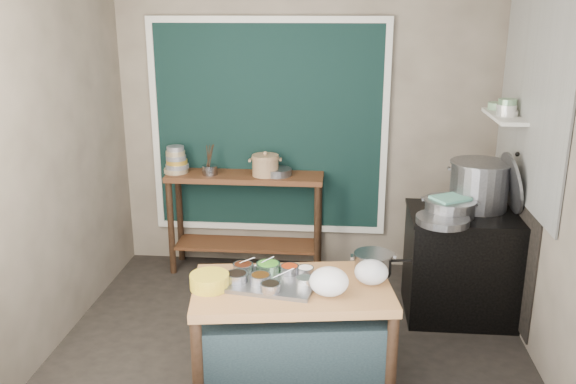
# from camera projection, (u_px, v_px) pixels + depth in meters

# --- Properties ---
(floor) EXTENTS (3.50, 3.00, 0.02)m
(floor) POSITION_uv_depth(u_px,v_px,m) (292.00, 341.00, 4.66)
(floor) COLOR black
(floor) RESTS_ON ground
(back_wall) EXTENTS (3.50, 0.02, 2.80)m
(back_wall) POSITION_uv_depth(u_px,v_px,m) (306.00, 123.00, 5.69)
(back_wall) COLOR gray
(back_wall) RESTS_ON floor
(left_wall) EXTENTS (0.02, 3.00, 2.80)m
(left_wall) POSITION_uv_depth(u_px,v_px,m) (50.00, 157.00, 4.40)
(left_wall) COLOR gray
(left_wall) RESTS_ON floor
(right_wall) EXTENTS (0.02, 3.00, 2.80)m
(right_wall) POSITION_uv_depth(u_px,v_px,m) (553.00, 168.00, 4.10)
(right_wall) COLOR gray
(right_wall) RESTS_ON floor
(curtain_panel) EXTENTS (2.10, 0.02, 1.90)m
(curtain_panel) POSITION_uv_depth(u_px,v_px,m) (268.00, 128.00, 5.69)
(curtain_panel) COLOR black
(curtain_panel) RESTS_ON back_wall
(curtain_frame) EXTENTS (2.22, 0.03, 2.02)m
(curtain_frame) POSITION_uv_depth(u_px,v_px,m) (268.00, 128.00, 5.68)
(curtain_frame) COLOR beige
(curtain_frame) RESTS_ON back_wall
(tile_panel) EXTENTS (0.02, 1.70, 1.70)m
(tile_panel) POSITION_uv_depth(u_px,v_px,m) (533.00, 90.00, 4.49)
(tile_panel) COLOR #B2B2AA
(tile_panel) RESTS_ON right_wall
(soot_patch) EXTENTS (0.01, 1.30, 1.30)m
(soot_patch) POSITION_uv_depth(u_px,v_px,m) (513.00, 231.00, 4.92)
(soot_patch) COLOR black
(soot_patch) RESTS_ON right_wall
(wall_shelf) EXTENTS (0.22, 0.70, 0.03)m
(wall_shelf) POSITION_uv_depth(u_px,v_px,m) (505.00, 116.00, 4.86)
(wall_shelf) COLOR beige
(wall_shelf) RESTS_ON right_wall
(prep_table) EXTENTS (1.34, 0.89, 0.75)m
(prep_table) POSITION_uv_depth(u_px,v_px,m) (292.00, 338.00, 3.97)
(prep_table) COLOR brown
(prep_table) RESTS_ON floor
(back_counter) EXTENTS (1.45, 0.40, 0.95)m
(back_counter) POSITION_uv_depth(u_px,v_px,m) (246.00, 222.00, 5.79)
(back_counter) COLOR #512E17
(back_counter) RESTS_ON floor
(stove_block) EXTENTS (0.90, 0.68, 0.85)m
(stove_block) POSITION_uv_depth(u_px,v_px,m) (463.00, 266.00, 4.94)
(stove_block) COLOR black
(stove_block) RESTS_ON floor
(stove_top) EXTENTS (0.92, 0.69, 0.03)m
(stove_top) POSITION_uv_depth(u_px,v_px,m) (468.00, 215.00, 4.81)
(stove_top) COLOR black
(stove_top) RESTS_ON stove_block
(condiment_tray) EXTENTS (0.64, 0.50, 0.03)m
(condiment_tray) POSITION_uv_depth(u_px,v_px,m) (270.00, 282.00, 3.88)
(condiment_tray) COLOR gray
(condiment_tray) RESTS_ON prep_table
(condiment_bowls) EXTENTS (0.55, 0.41, 0.06)m
(condiment_bowls) POSITION_uv_depth(u_px,v_px,m) (267.00, 274.00, 3.90)
(condiment_bowls) COLOR gray
(condiment_bowls) RESTS_ON condiment_tray
(yellow_basin) EXTENTS (0.31, 0.31, 0.09)m
(yellow_basin) POSITION_uv_depth(u_px,v_px,m) (210.00, 281.00, 3.81)
(yellow_basin) COLOR gold
(yellow_basin) RESTS_ON prep_table
(saucepan) EXTENTS (0.30, 0.30, 0.14)m
(saucepan) POSITION_uv_depth(u_px,v_px,m) (373.00, 263.00, 4.01)
(saucepan) COLOR gray
(saucepan) RESTS_ON prep_table
(plastic_bag_a) EXTENTS (0.30, 0.28, 0.18)m
(plastic_bag_a) POSITION_uv_depth(u_px,v_px,m) (329.00, 282.00, 3.70)
(plastic_bag_a) COLOR white
(plastic_bag_a) RESTS_ON prep_table
(plastic_bag_b) EXTENTS (0.26, 0.23, 0.16)m
(plastic_bag_b) POSITION_uv_depth(u_px,v_px,m) (371.00, 272.00, 3.86)
(plastic_bag_b) COLOR white
(plastic_bag_b) RESTS_ON prep_table
(bowl_stack) EXTENTS (0.22, 0.22, 0.25)m
(bowl_stack) POSITION_uv_depth(u_px,v_px,m) (176.00, 161.00, 5.66)
(bowl_stack) COLOR tan
(bowl_stack) RESTS_ON back_counter
(utensil_cup) EXTENTS (0.17, 0.17, 0.09)m
(utensil_cup) POSITION_uv_depth(u_px,v_px,m) (210.00, 170.00, 5.62)
(utensil_cup) COLOR gray
(utensil_cup) RESTS_ON back_counter
(ceramic_crock) EXTENTS (0.31, 0.31, 0.17)m
(ceramic_crock) POSITION_uv_depth(u_px,v_px,m) (265.00, 166.00, 5.57)
(ceramic_crock) COLOR #967452
(ceramic_crock) RESTS_ON back_counter
(wide_bowl) EXTENTS (0.33, 0.33, 0.06)m
(wide_bowl) POSITION_uv_depth(u_px,v_px,m) (277.00, 172.00, 5.60)
(wide_bowl) COLOR gray
(wide_bowl) RESTS_ON back_counter
(stock_pot) EXTENTS (0.51, 0.51, 0.38)m
(stock_pot) POSITION_uv_depth(u_px,v_px,m) (479.00, 185.00, 4.87)
(stock_pot) COLOR gray
(stock_pot) RESTS_ON stove_top
(pot_lid) EXTENTS (0.15, 0.50, 0.49)m
(pot_lid) POSITION_uv_depth(u_px,v_px,m) (511.00, 183.00, 4.75)
(pot_lid) COLOR gray
(pot_lid) RESTS_ON stove_top
(steamer) EXTENTS (0.51, 0.51, 0.13)m
(steamer) POSITION_uv_depth(u_px,v_px,m) (450.00, 207.00, 4.73)
(steamer) COLOR gray
(steamer) RESTS_ON stove_top
(green_cloth) EXTENTS (0.33, 0.31, 0.02)m
(green_cloth) POSITION_uv_depth(u_px,v_px,m) (450.00, 198.00, 4.70)
(green_cloth) COLOR #60AD94
(green_cloth) RESTS_ON steamer
(shallow_pan) EXTENTS (0.48, 0.48, 0.05)m
(shallow_pan) POSITION_uv_depth(u_px,v_px,m) (443.00, 220.00, 4.57)
(shallow_pan) COLOR gray
(shallow_pan) RESTS_ON stove_top
(shelf_bowl_stack) EXTENTS (0.17, 0.17, 0.13)m
(shelf_bowl_stack) POSITION_uv_depth(u_px,v_px,m) (507.00, 108.00, 4.79)
(shelf_bowl_stack) COLOR silver
(shelf_bowl_stack) RESTS_ON wall_shelf
(shelf_bowl_green) EXTENTS (0.21, 0.21, 0.06)m
(shelf_bowl_green) POSITION_uv_depth(u_px,v_px,m) (498.00, 106.00, 5.09)
(shelf_bowl_green) COLOR gray
(shelf_bowl_green) RESTS_ON wall_shelf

